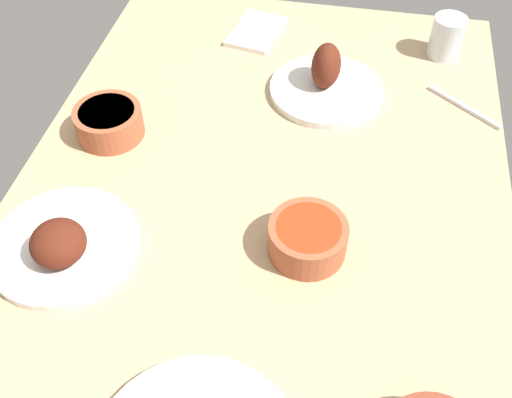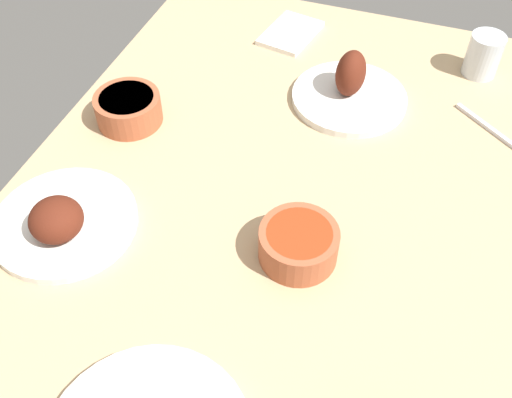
% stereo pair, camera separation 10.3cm
% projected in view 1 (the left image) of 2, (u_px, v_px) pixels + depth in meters
% --- Properties ---
extents(dining_table, '(1.40, 0.90, 0.04)m').
position_uv_depth(dining_table, '(256.00, 214.00, 1.06)').
color(dining_table, tan).
rests_on(dining_table, ground).
extents(plate_near_viewer, '(0.24, 0.24, 0.11)m').
position_uv_depth(plate_near_viewer, '(326.00, 82.00, 1.24)').
color(plate_near_viewer, silver).
rests_on(plate_near_viewer, dining_table).
extents(plate_far_side, '(0.25, 0.25, 0.08)m').
position_uv_depth(plate_far_side, '(63.00, 244.00, 0.96)').
color(plate_far_side, silver).
rests_on(plate_far_side, dining_table).
extents(bowl_onions, '(0.13, 0.13, 0.06)m').
position_uv_depth(bowl_onions, '(109.00, 121.00, 1.15)').
color(bowl_onions, '#A35133').
rests_on(bowl_onions, dining_table).
extents(bowl_sauce, '(0.13, 0.13, 0.06)m').
position_uv_depth(bowl_sauce, '(308.00, 238.00, 0.96)').
color(bowl_sauce, '#A35133').
rests_on(bowl_sauce, dining_table).
extents(water_tumbler, '(0.07, 0.07, 0.09)m').
position_uv_depth(water_tumbler, '(447.00, 37.00, 1.32)').
color(water_tumbler, silver).
rests_on(water_tumbler, dining_table).
extents(folded_napkin, '(0.17, 0.13, 0.01)m').
position_uv_depth(folded_napkin, '(256.00, 32.00, 1.40)').
color(folded_napkin, white).
rests_on(folded_napkin, dining_table).
extents(fork_loose, '(0.12, 0.14, 0.01)m').
position_uv_depth(fork_loose, '(464.00, 107.00, 1.22)').
color(fork_loose, silver).
rests_on(fork_loose, dining_table).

